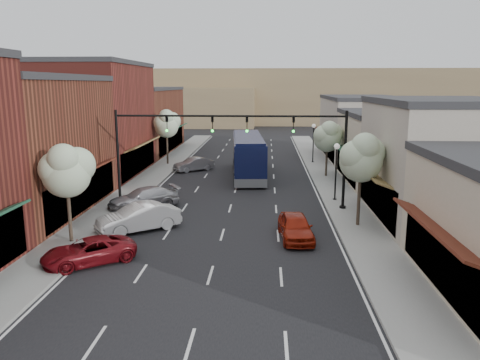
# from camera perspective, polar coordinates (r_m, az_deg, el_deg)

# --- Properties ---
(ground) EXTENTS (160.00, 160.00, 0.00)m
(ground) POSITION_cam_1_polar(r_m,az_deg,el_deg) (26.04, -2.59, -8.05)
(ground) COLOR black
(ground) RESTS_ON ground
(sidewalk_left) EXTENTS (2.80, 73.00, 0.15)m
(sidewalk_left) POSITION_cam_1_polar(r_m,az_deg,el_deg) (45.11, -10.87, 0.30)
(sidewalk_left) COLOR gray
(sidewalk_left) RESTS_ON ground
(sidewalk_right) EXTENTS (2.80, 73.00, 0.15)m
(sidewalk_right) POSITION_cam_1_polar(r_m,az_deg,el_deg) (44.15, 10.79, 0.06)
(sidewalk_right) COLOR gray
(sidewalk_right) RESTS_ON ground
(curb_left) EXTENTS (0.25, 73.00, 0.17)m
(curb_left) POSITION_cam_1_polar(r_m,az_deg,el_deg) (44.79, -9.14, 0.28)
(curb_left) COLOR gray
(curb_left) RESTS_ON ground
(curb_right) EXTENTS (0.25, 73.00, 0.17)m
(curb_right) POSITION_cam_1_polar(r_m,az_deg,el_deg) (43.99, 8.98, 0.08)
(curb_right) COLOR gray
(curb_right) RESTS_ON ground
(bldg_left_midnear) EXTENTS (10.14, 14.10, 9.40)m
(bldg_left_midnear) POSITION_cam_1_polar(r_m,az_deg,el_deg) (34.95, -25.53, 3.74)
(bldg_left_midnear) COLOR brown
(bldg_left_midnear) RESTS_ON ground
(bldg_left_midfar) EXTENTS (10.14, 14.10, 10.90)m
(bldg_left_midfar) POSITION_cam_1_polar(r_m,az_deg,el_deg) (47.58, -17.57, 7.03)
(bldg_left_midfar) COLOR maroon
(bldg_left_midfar) RESTS_ON ground
(bldg_left_far) EXTENTS (10.14, 18.10, 8.40)m
(bldg_left_far) POSITION_cam_1_polar(r_m,az_deg,el_deg) (62.84, -12.35, 7.15)
(bldg_left_far) COLOR brown
(bldg_left_far) RESTS_ON ground
(bldg_right_midnear) EXTENTS (9.14, 12.10, 7.90)m
(bldg_right_midnear) POSITION_cam_1_polar(r_m,az_deg,el_deg) (32.74, 23.16, 2.15)
(bldg_right_midnear) COLOR #ABA092
(bldg_right_midnear) RESTS_ON ground
(bldg_right_midfar) EXTENTS (9.14, 12.10, 6.40)m
(bldg_right_midfar) POSITION_cam_1_polar(r_m,az_deg,el_deg) (44.19, 17.86, 3.78)
(bldg_right_midfar) COLOR beige
(bldg_right_midfar) RESTS_ON ground
(bldg_right_far) EXTENTS (9.14, 16.10, 7.40)m
(bldg_right_far) POSITION_cam_1_polar(r_m,az_deg,el_deg) (57.71, 14.46, 6.18)
(bldg_right_far) COLOR #ABA092
(bldg_right_far) RESTS_ON ground
(hill_far) EXTENTS (120.00, 30.00, 12.00)m
(hill_far) POSITION_cam_1_polar(r_m,az_deg,el_deg) (114.45, 1.98, 10.22)
(hill_far) COLOR #7A6647
(hill_far) RESTS_ON ground
(hill_near) EXTENTS (50.00, 20.00, 8.00)m
(hill_near) POSITION_cam_1_polar(r_m,az_deg,el_deg) (106.14, -11.96, 8.79)
(hill_near) COLOR #7A6647
(hill_near) RESTS_ON ground
(signal_mast_right) EXTENTS (8.22, 0.46, 7.00)m
(signal_mast_right) POSITION_cam_1_polar(r_m,az_deg,el_deg) (32.80, 8.61, 4.24)
(signal_mast_right) COLOR black
(signal_mast_right) RESTS_ON ground
(signal_mast_left) EXTENTS (8.22, 0.46, 7.00)m
(signal_mast_left) POSITION_cam_1_polar(r_m,az_deg,el_deg) (33.66, -10.86, 4.34)
(signal_mast_left) COLOR black
(signal_mast_left) RESTS_ON ground
(tree_right_near) EXTENTS (2.85, 2.65, 5.95)m
(tree_right_near) POSITION_cam_1_polar(r_m,az_deg,el_deg) (29.24, 14.66, 2.76)
(tree_right_near) COLOR #47382B
(tree_right_near) RESTS_ON ground
(tree_right_far) EXTENTS (2.85, 2.65, 5.43)m
(tree_right_far) POSITION_cam_1_polar(r_m,az_deg,el_deg) (44.97, 10.67, 5.33)
(tree_right_far) COLOR #47382B
(tree_right_far) RESTS_ON ground
(tree_left_near) EXTENTS (2.85, 2.65, 5.69)m
(tree_left_near) POSITION_cam_1_polar(r_m,az_deg,el_deg) (27.00, -20.39, 1.21)
(tree_left_near) COLOR #47382B
(tree_left_near) RESTS_ON ground
(tree_left_far) EXTENTS (2.85, 2.65, 6.13)m
(tree_left_far) POSITION_cam_1_polar(r_m,az_deg,el_deg) (51.65, -8.91, 6.86)
(tree_left_far) COLOR #47382B
(tree_left_far) RESTS_ON ground
(lamp_post_near) EXTENTS (0.44, 0.44, 4.44)m
(lamp_post_near) POSITION_cam_1_polar(r_m,az_deg,el_deg) (35.75, 11.65, 2.11)
(lamp_post_near) COLOR black
(lamp_post_near) RESTS_ON ground
(lamp_post_far) EXTENTS (0.44, 0.44, 4.44)m
(lamp_post_far) POSITION_cam_1_polar(r_m,az_deg,el_deg) (52.97, 8.94, 5.23)
(lamp_post_far) COLOR black
(lamp_post_far) RESTS_ON ground
(coach_bus) EXTENTS (3.76, 12.95, 3.90)m
(coach_bus) POSITION_cam_1_polar(r_m,az_deg,el_deg) (45.20, 0.98, 3.04)
(coach_bus) COLOR #0E1339
(coach_bus) RESTS_ON ground
(red_hatchback) EXTENTS (2.13, 4.52, 1.49)m
(red_hatchback) POSITION_cam_1_polar(r_m,az_deg,el_deg) (27.07, 6.78, -5.69)
(red_hatchback) COLOR #961C0A
(red_hatchback) RESTS_ON ground
(parked_car_a) EXTENTS (4.90, 4.32, 1.26)m
(parked_car_a) POSITION_cam_1_polar(r_m,az_deg,el_deg) (24.62, -17.97, -8.26)
(parked_car_a) COLOR maroon
(parked_car_a) RESTS_ON ground
(parked_car_b) EXTENTS (5.08, 4.37, 1.65)m
(parked_car_b) POSITION_cam_1_polar(r_m,az_deg,el_deg) (29.06, -12.27, -4.50)
(parked_car_b) COLOR white
(parked_car_b) RESTS_ON ground
(parked_car_c) EXTENTS (5.44, 4.41, 1.48)m
(parked_car_c) POSITION_cam_1_polar(r_m,az_deg,el_deg) (34.24, -11.66, -2.18)
(parked_car_c) COLOR #ABAAB0
(parked_car_c) RESTS_ON ground
(parked_car_e) EXTENTS (4.17, 3.71, 1.37)m
(parked_car_e) POSITION_cam_1_polar(r_m,az_deg,el_deg) (48.19, -5.67, 1.91)
(parked_car_e) COLOR #949398
(parked_car_e) RESTS_ON ground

